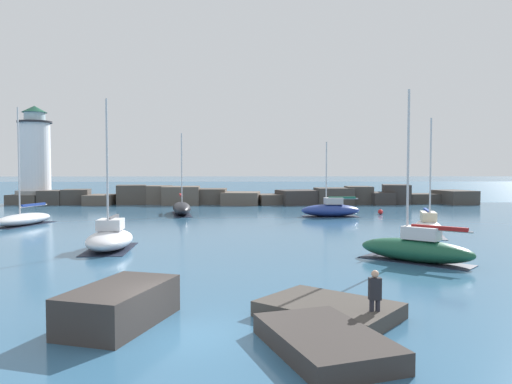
{
  "coord_description": "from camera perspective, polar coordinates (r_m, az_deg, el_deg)",
  "views": [
    {
      "loc": [
        1.69,
        -14.03,
        4.7
      ],
      "look_at": [
        2.67,
        22.39,
        3.01
      ],
      "focal_mm": 35.0,
      "sensor_mm": 36.0,
      "label": 1
    }
  ],
  "objects": [
    {
      "name": "ground_plane",
      "position": [
        14.89,
        -8.28,
        -15.77
      ],
      "size": [
        600.0,
        600.0,
        0.0
      ],
      "primitive_type": "plane",
      "color": "#336084"
    },
    {
      "name": "open_sea_beyond",
      "position": [
        126.72,
        -2.3,
        0.53
      ],
      "size": [
        400.0,
        116.0,
        0.01
      ],
      "color": "#235175",
      "rests_on": "ground"
    },
    {
      "name": "breakwater_jetty",
      "position": [
        66.75,
        -0.38,
        -0.52
      ],
      "size": [
        62.06,
        6.71,
        2.58
      ],
      "color": "#4C443D",
      "rests_on": "ground"
    },
    {
      "name": "lighthouse",
      "position": [
        73.43,
        -23.9,
        3.18
      ],
      "size": [
        5.21,
        5.21,
        13.15
      ],
      "color": "gray",
      "rests_on": "ground"
    },
    {
      "name": "foreground_rocks",
      "position": [
        15.09,
        -3.26,
        -13.84
      ],
      "size": [
        10.51,
        7.72,
        1.18
      ],
      "color": "#423D38",
      "rests_on": "ground"
    },
    {
      "name": "sailboat_moored_0",
      "position": [
        46.13,
        -24.99,
        -2.78
      ],
      "size": [
        3.58,
        6.71,
        9.78
      ],
      "color": "silver",
      "rests_on": "ground"
    },
    {
      "name": "sailboat_moored_1",
      "position": [
        38.25,
        19.13,
        -3.68
      ],
      "size": [
        3.45,
        7.06,
        8.3
      ],
      "color": "white",
      "rests_on": "ground"
    },
    {
      "name": "sailboat_moored_3",
      "position": [
        30.42,
        -16.37,
        -5.09
      ],
      "size": [
        2.69,
        5.33,
        8.7
      ],
      "color": "white",
      "rests_on": "ground"
    },
    {
      "name": "sailboat_moored_4",
      "position": [
        52.22,
        -8.49,
        -1.82
      ],
      "size": [
        3.06,
        7.87,
        8.32
      ],
      "color": "black",
      "rests_on": "ground"
    },
    {
      "name": "sailboat_moored_5",
      "position": [
        26.64,
        17.81,
        -6.14
      ],
      "size": [
        5.57,
        5.22,
        8.72
      ],
      "color": "#195138",
      "rests_on": "ground"
    },
    {
      "name": "sailboat_moored_6",
      "position": [
        49.7,
        8.54,
        -1.99
      ],
      "size": [
        5.77,
        2.48,
        7.36
      ],
      "color": "navy",
      "rests_on": "ground"
    },
    {
      "name": "mooring_buoy_orange_near",
      "position": [
        53.23,
        14.04,
        -2.21
      ],
      "size": [
        0.51,
        0.51,
        0.71
      ],
      "color": "red",
      "rests_on": "ground"
    },
    {
      "name": "mooring_buoy_far_side",
      "position": [
        32.04,
        19.47,
        -5.48
      ],
      "size": [
        0.5,
        0.5,
        0.7
      ],
      "color": "#EA5914",
      "rests_on": "ground"
    },
    {
      "name": "person_on_rocks",
      "position": [
        15.46,
        13.43,
        -11.42
      ],
      "size": [
        0.36,
        0.22,
        1.71
      ],
      "color": "#282833",
      "rests_on": "ground"
    }
  ]
}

